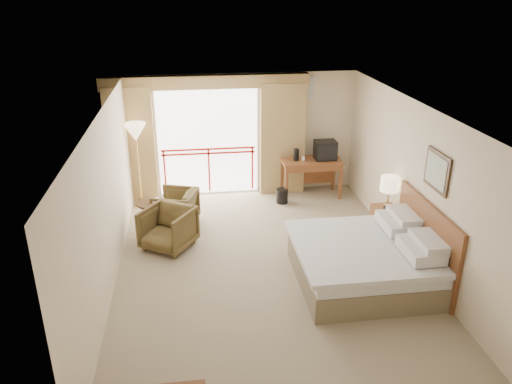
{
  "coord_description": "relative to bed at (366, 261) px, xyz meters",
  "views": [
    {
      "loc": [
        -1.17,
        -7.2,
        4.45
      ],
      "look_at": [
        -0.14,
        0.4,
        1.24
      ],
      "focal_mm": 35.0,
      "sensor_mm": 36.0,
      "label": 1
    }
  ],
  "objects": [
    {
      "name": "floor",
      "position": [
        -1.5,
        0.6,
        -0.38
      ],
      "size": [
        7.0,
        7.0,
        0.0
      ],
      "primitive_type": "plane",
      "color": "#87775A",
      "rests_on": "ground"
    },
    {
      "name": "ceiling",
      "position": [
        -1.5,
        0.6,
        2.32
      ],
      "size": [
        7.0,
        7.0,
        0.0
      ],
      "primitive_type": "plane",
      "rotation": [
        3.14,
        0.0,
        0.0
      ],
      "color": "white",
      "rests_on": "wall_back"
    },
    {
      "name": "wall_back",
      "position": [
        -1.5,
        4.1,
        0.97
      ],
      "size": [
        5.0,
        0.0,
        5.0
      ],
      "primitive_type": "plane",
      "rotation": [
        1.57,
        0.0,
        0.0
      ],
      "color": "beige",
      "rests_on": "ground"
    },
    {
      "name": "wall_front",
      "position": [
        -1.5,
        -2.9,
        0.97
      ],
      "size": [
        5.0,
        0.0,
        5.0
      ],
      "primitive_type": "plane",
      "rotation": [
        -1.57,
        0.0,
        0.0
      ],
      "color": "beige",
      "rests_on": "ground"
    },
    {
      "name": "wall_left",
      "position": [
        -4.0,
        0.6,
        0.97
      ],
      "size": [
        0.0,
        7.0,
        7.0
      ],
      "primitive_type": "plane",
      "rotation": [
        1.57,
        0.0,
        1.57
      ],
      "color": "beige",
      "rests_on": "ground"
    },
    {
      "name": "wall_right",
      "position": [
        1.0,
        0.6,
        0.97
      ],
      "size": [
        0.0,
        7.0,
        7.0
      ],
      "primitive_type": "plane",
      "rotation": [
        1.57,
        0.0,
        -1.57
      ],
      "color": "beige",
      "rests_on": "ground"
    },
    {
      "name": "balcony_door",
      "position": [
        -2.3,
        4.08,
        0.82
      ],
      "size": [
        2.4,
        0.0,
        2.4
      ],
      "primitive_type": "plane",
      "rotation": [
        1.57,
        0.0,
        0.0
      ],
      "color": "white",
      "rests_on": "wall_back"
    },
    {
      "name": "balcony_railing",
      "position": [
        -2.3,
        4.06,
        0.44
      ],
      "size": [
        2.09,
        0.03,
        1.02
      ],
      "color": "#B71B0F",
      "rests_on": "wall_back"
    },
    {
      "name": "curtain_left",
      "position": [
        -3.95,
        3.95,
        0.87
      ],
      "size": [
        1.0,
        0.26,
        2.5
      ],
      "primitive_type": "cube",
      "color": "olive",
      "rests_on": "wall_back"
    },
    {
      "name": "curtain_right",
      "position": [
        -0.65,
        3.95,
        0.87
      ],
      "size": [
        1.0,
        0.26,
        2.5
      ],
      "primitive_type": "cube",
      "color": "olive",
      "rests_on": "wall_back"
    },
    {
      "name": "valance",
      "position": [
        -2.3,
        3.98,
        2.17
      ],
      "size": [
        4.4,
        0.22,
        0.28
      ],
      "primitive_type": "cube",
      "color": "olive",
      "rests_on": "wall_back"
    },
    {
      "name": "hvac_vent",
      "position": [
        -0.2,
        4.07,
        1.97
      ],
      "size": [
        0.5,
        0.04,
        0.5
      ],
      "primitive_type": "cube",
      "color": "silver",
      "rests_on": "wall_back"
    },
    {
      "name": "bed",
      "position": [
        0.0,
        0.0,
        0.0
      ],
      "size": [
        2.13,
        2.06,
        0.97
      ],
      "color": "brown",
      "rests_on": "floor"
    },
    {
      "name": "headboard",
      "position": [
        0.96,
        0.0,
        0.27
      ],
      "size": [
        0.06,
        2.1,
        1.3
      ],
      "primitive_type": "cube",
      "color": "brown",
      "rests_on": "wall_right"
    },
    {
      "name": "framed_art",
      "position": [
        0.97,
        0.0,
        1.47
      ],
      "size": [
        0.04,
        0.72,
        0.6
      ],
      "color": "black",
      "rests_on": "wall_right"
    },
    {
      "name": "nightstand",
      "position": [
        0.83,
        1.27,
        -0.04
      ],
      "size": [
        0.47,
        0.55,
        0.66
      ],
      "primitive_type": "cube",
      "rotation": [
        0.0,
        0.0,
        0.0
      ],
      "color": "brown",
      "rests_on": "floor"
    },
    {
      "name": "table_lamp",
      "position": [
        0.83,
        1.32,
        0.74
      ],
      "size": [
        0.33,
        0.33,
        0.58
      ],
      "rotation": [
        0.0,
        0.0,
        -0.13
      ],
      "color": "tan",
      "rests_on": "nightstand"
    },
    {
      "name": "phone",
      "position": [
        0.78,
        1.12,
        0.33
      ],
      "size": [
        0.24,
        0.21,
        0.09
      ],
      "primitive_type": "cube",
      "rotation": [
        0.0,
        0.0,
        -0.31
      ],
      "color": "black",
      "rests_on": "nightstand"
    },
    {
      "name": "desk",
      "position": [
        -0.05,
        3.63,
        0.3
      ],
      "size": [
        1.32,
        0.64,
        0.87
      ],
      "rotation": [
        0.0,
        0.0,
        0.02
      ],
      "color": "brown",
      "rests_on": "floor"
    },
    {
      "name": "tv",
      "position": [
        0.25,
        3.57,
        0.7
      ],
      "size": [
        0.46,
        0.37,
        0.42
      ],
      "rotation": [
        0.0,
        0.0,
        0.0
      ],
      "color": "black",
      "rests_on": "desk"
    },
    {
      "name": "coffee_maker",
      "position": [
        -0.4,
        3.57,
        0.61
      ],
      "size": [
        0.14,
        0.14,
        0.26
      ],
      "primitive_type": "cylinder",
      "rotation": [
        0.0,
        0.0,
        0.22
      ],
      "color": "black",
      "rests_on": "desk"
    },
    {
      "name": "cup",
      "position": [
        -0.25,
        3.52,
        0.53
      ],
      "size": [
        0.08,
        0.08,
        0.1
      ],
      "primitive_type": "cylinder",
      "rotation": [
        0.0,
        0.0,
        0.17
      ],
      "color": "white",
      "rests_on": "desk"
    },
    {
      "name": "wastebasket",
      "position": [
        -0.75,
        3.27,
        -0.22
      ],
      "size": [
        0.32,
        0.32,
        0.32
      ],
      "primitive_type": "cylinder",
      "rotation": [
        0.0,
        0.0,
        0.34
      ],
      "color": "black",
      "rests_on": "floor"
    },
    {
      "name": "armchair_far",
      "position": [
        -3.04,
        2.51,
        -0.38
      ],
      "size": [
        0.99,
        0.97,
        0.72
      ],
      "primitive_type": "imported",
      "rotation": [
        0.0,
        0.0,
        -1.89
      ],
      "color": "#44361C",
      "rests_on": "floor"
    },
    {
      "name": "armchair_near",
      "position": [
        -3.16,
        1.57,
        -0.38
      ],
      "size": [
        1.14,
        1.15,
        0.77
      ],
      "primitive_type": "imported",
      "rotation": [
        0.0,
        0.0,
        -0.58
      ],
      "color": "#44361C",
      "rests_on": "floor"
    },
    {
      "name": "side_table",
      "position": [
        -3.47,
        2.26,
        0.04
      ],
      "size": [
        0.56,
        0.56,
        0.61
      ],
      "rotation": [
        0.0,
        0.0,
        0.34
      ],
      "color": "black",
      "rests_on": "floor"
    },
    {
      "name": "book",
      "position": [
        -3.47,
        2.26,
        0.24
      ],
      "size": [
        0.27,
        0.3,
        0.02
      ],
      "primitive_type": "imported",
      "rotation": [
        0.0,
        0.0,
        0.51
      ],
      "color": "white",
      "rests_on": "side_table"
    },
    {
      "name": "floor_lamp",
      "position": [
        -3.8,
        3.57,
        1.19
      ],
      "size": [
        0.46,
        0.46,
        1.82
      ],
      "rotation": [
        0.0,
        0.0,
        0.23
      ],
      "color": "tan",
      "rests_on": "floor"
    }
  ]
}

